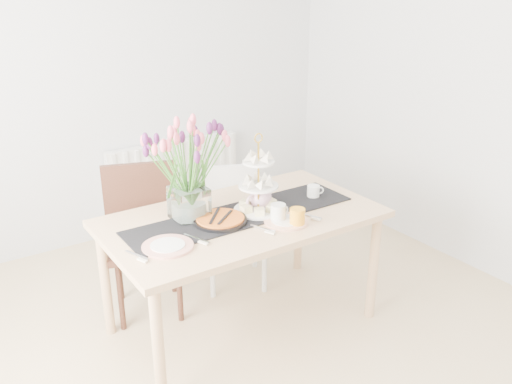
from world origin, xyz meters
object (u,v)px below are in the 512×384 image
cream_jug (313,191)px  plate_right (286,222)px  cake_stand (258,193)px  mug_white (278,213)px  mug_orange (297,217)px  tulip_vase (187,155)px  chair_brown (143,227)px  dining_table (242,227)px  chair_white (233,217)px  tart_tin (220,220)px  teapot (260,198)px  radiator (175,175)px  plate_left (168,246)px

cream_jug → plate_right: bearing=-127.1°
cake_stand → mug_white: size_ratio=4.15×
mug_white → mug_orange: mug_white is taller
tulip_vase → mug_orange: tulip_vase is taller
tulip_vase → mug_orange: 0.70m
chair_brown → cake_stand: (0.50, -0.58, 0.32)m
dining_table → mug_orange: size_ratio=15.65×
dining_table → chair_white: (0.26, 0.55, -0.20)m
dining_table → mug_white: mug_white is taller
tart_tin → mug_white: (0.29, -0.16, 0.03)m
teapot → mug_orange: teapot is taller
radiator → cream_jug: (0.18, -1.65, 0.34)m
tart_tin → cream_jug: bearing=1.1°
dining_table → plate_right: size_ratio=6.37×
chair_brown → tart_tin: chair_brown is taller
chair_white → mug_orange: mug_orange is taller
radiator → chair_brown: (-0.74, -1.07, 0.10)m
dining_table → mug_orange: mug_orange is taller
dining_table → radiator: bearing=78.1°
cake_stand → plate_left: size_ratio=1.61×
dining_table → cake_stand: size_ratio=3.73×
chair_brown → chair_white: bearing=17.1°
teapot → plate_left: 0.71m
radiator → dining_table: size_ratio=0.75×
chair_white → tulip_vase: tulip_vase is taller
dining_table → cake_stand: 0.23m
radiator → mug_white: (-0.22, -1.82, 0.35)m
radiator → tulip_vase: size_ratio=1.73×
mug_white → plate_left: bearing=169.5°
tulip_vase → cream_jug: 0.88m
chair_white → mug_white: size_ratio=7.92×
tart_tin → plate_left: tart_tin is taller
tulip_vase → plate_right: (0.43, -0.35, -0.38)m
dining_table → tulip_vase: tulip_vase is taller
tulip_vase → mug_white: size_ratio=6.71×
tart_tin → plate_right: bearing=-32.6°
plate_left → plate_right: bearing=-7.5°
cake_stand → cream_jug: size_ratio=5.41×
radiator → plate_right: plate_right is taller
tulip_vase → mug_white: bearing=-37.9°
radiator → cream_jug: size_ratio=15.12×
chair_brown → cream_jug: size_ratio=11.94×
cream_jug → plate_right: (-0.37, -0.21, -0.03)m
tulip_vase → cake_stand: bearing=-20.3°
cream_jug → plate_left: bearing=-150.3°
dining_table → cream_jug: 0.54m
tulip_vase → tart_tin: (0.11, -0.15, -0.37)m
chair_white → mug_orange: (-0.08, -0.84, 0.33)m
chair_white → cream_jug: size_ratio=10.33×
cream_jug → tart_tin: bearing=-155.8°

